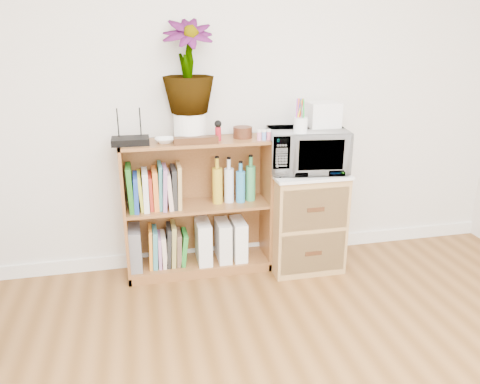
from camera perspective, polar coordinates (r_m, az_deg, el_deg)
name	(u,v)px	position (r m, az deg, el deg)	size (l,w,h in m)	color
skirting_board	(242,250)	(3.60, 0.29, -7.03)	(4.00, 0.02, 0.10)	white
bookshelf	(198,208)	(3.25, -5.18, -1.91)	(1.00, 0.30, 0.95)	brown
wicker_unit	(303,219)	(3.40, 7.72, -3.33)	(0.50, 0.45, 0.70)	#9E7542
microwave	(307,150)	(3.23, 8.18, 5.07)	(0.52, 0.35, 0.29)	white
pen_cup	(300,125)	(3.07, 7.39, 8.08)	(0.09, 0.09, 0.10)	white
small_appliance	(323,115)	(3.29, 10.07, 9.28)	(0.21, 0.18, 0.17)	white
router	(130,141)	(3.07, -13.22, 6.09)	(0.24, 0.16, 0.04)	black
white_bowl	(165,140)	(3.06, -9.14, 6.22)	(0.13, 0.13, 0.03)	white
plant_pot	(190,127)	(3.11, -6.13, 7.93)	(0.21, 0.21, 0.18)	white
potted_plant	(188,67)	(3.06, -6.38, 14.92)	(0.33, 0.33, 0.58)	#316528
trinket_box	(196,140)	(3.01, -5.39, 6.29)	(0.28, 0.07, 0.05)	#341D0E
kokeshi_doll	(218,134)	(3.09, -2.68, 7.08)	(0.04, 0.04, 0.09)	maroon
wooden_bowl	(243,132)	(3.17, 0.32, 7.29)	(0.13, 0.13, 0.07)	#371D0F
paint_jars	(264,136)	(3.11, 2.94, 6.81)	(0.10, 0.04, 0.05)	pink
file_box	(135,248)	(3.33, -12.69, -6.63)	(0.09, 0.23, 0.29)	slate
magazine_holder_left	(203,241)	(3.34, -4.49, -6.00)	(0.10, 0.24, 0.30)	white
magazine_holder_mid	(223,240)	(3.37, -2.07, -5.90)	(0.09, 0.23, 0.29)	white
magazine_holder_right	(238,239)	(3.39, -0.20, -5.72)	(0.09, 0.23, 0.29)	white
cookbooks	(155,188)	(3.18, -10.37, 0.44)	(0.36, 0.20, 0.31)	#1E6A1C
liquor_bottles	(234,180)	(3.23, -0.77, 1.42)	(0.31, 0.07, 0.32)	gold
lower_books	(167,247)	(3.34, -8.87, -6.60)	(0.28, 0.19, 0.30)	orange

